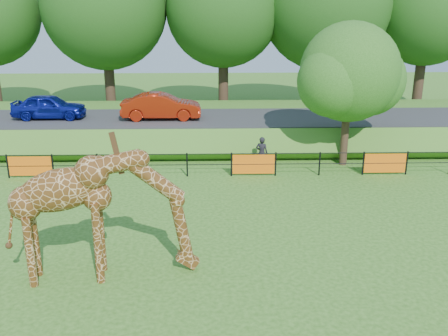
{
  "coord_description": "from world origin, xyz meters",
  "views": [
    {
      "loc": [
        1.08,
        -13.42,
        7.34
      ],
      "look_at": [
        1.53,
        3.02,
        2.0
      ],
      "focal_mm": 40.0,
      "sensor_mm": 36.0,
      "label": 1
    }
  ],
  "objects_px": {
    "giraffe": "(103,215)",
    "tree_east": "(351,76)",
    "car_blue": "(49,106)",
    "visitor": "(262,153)",
    "car_red": "(161,106)"
  },
  "relations": [
    {
      "from": "visitor",
      "to": "tree_east",
      "type": "height_order",
      "value": "tree_east"
    },
    {
      "from": "giraffe",
      "to": "tree_east",
      "type": "distance_m",
      "value": 14.23
    },
    {
      "from": "car_blue",
      "to": "tree_east",
      "type": "bearing_deg",
      "value": -106.03
    },
    {
      "from": "car_blue",
      "to": "car_red",
      "type": "height_order",
      "value": "car_red"
    },
    {
      "from": "car_red",
      "to": "visitor",
      "type": "height_order",
      "value": "car_red"
    },
    {
      "from": "giraffe",
      "to": "car_blue",
      "type": "bearing_deg",
      "value": 105.63
    },
    {
      "from": "giraffe",
      "to": "car_blue",
      "type": "xyz_separation_m",
      "value": [
        -5.91,
        14.66,
        0.23
      ]
    },
    {
      "from": "giraffe",
      "to": "car_red",
      "type": "distance_m",
      "value": 14.36
    },
    {
      "from": "tree_east",
      "to": "car_red",
      "type": "bearing_deg",
      "value": 156.28
    },
    {
      "from": "car_red",
      "to": "tree_east",
      "type": "bearing_deg",
      "value": -114.61
    },
    {
      "from": "car_blue",
      "to": "visitor",
      "type": "height_order",
      "value": "car_blue"
    },
    {
      "from": "car_blue",
      "to": "tree_east",
      "type": "relative_size",
      "value": 0.58
    },
    {
      "from": "car_blue",
      "to": "visitor",
      "type": "xyz_separation_m",
      "value": [
        11.28,
        -4.98,
        -1.31
      ]
    },
    {
      "from": "visitor",
      "to": "car_red",
      "type": "bearing_deg",
      "value": -23.61
    },
    {
      "from": "tree_east",
      "to": "car_blue",
      "type": "bearing_deg",
      "value": 164.24
    }
  ]
}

